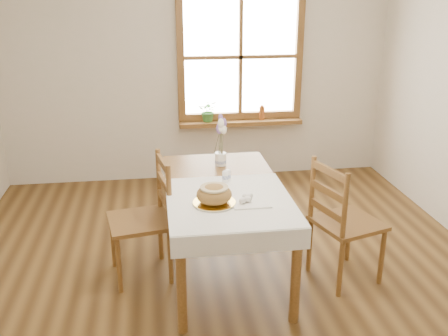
# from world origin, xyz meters

# --- Properties ---
(ground) EXTENTS (5.00, 5.00, 0.00)m
(ground) POSITION_xyz_m (0.00, 0.00, 0.00)
(ground) COLOR brown
(ground) RESTS_ON ground
(room_walls) EXTENTS (4.60, 5.10, 2.65)m
(room_walls) POSITION_xyz_m (0.00, 0.00, 1.71)
(room_walls) COLOR silver
(room_walls) RESTS_ON ground
(window) EXTENTS (1.46, 0.08, 1.46)m
(window) POSITION_xyz_m (0.50, 2.47, 1.45)
(window) COLOR brown
(window) RESTS_ON ground
(window_sill) EXTENTS (1.46, 0.20, 0.05)m
(window_sill) POSITION_xyz_m (0.50, 2.40, 0.69)
(window_sill) COLOR brown
(window_sill) RESTS_ON ground
(dining_table) EXTENTS (0.90, 1.60, 0.75)m
(dining_table) POSITION_xyz_m (0.00, 0.30, 0.66)
(dining_table) COLOR brown
(dining_table) RESTS_ON ground
(table_linen) EXTENTS (0.91, 0.99, 0.01)m
(table_linen) POSITION_xyz_m (0.00, -0.00, 0.76)
(table_linen) COLOR white
(table_linen) RESTS_ON dining_table
(chair_left) EXTENTS (0.56, 0.54, 0.99)m
(chair_left) POSITION_xyz_m (-0.67, 0.32, 0.50)
(chair_left) COLOR brown
(chair_left) RESTS_ON ground
(chair_right) EXTENTS (0.61, 0.59, 1.00)m
(chair_right) POSITION_xyz_m (0.94, 0.06, 0.50)
(chair_right) COLOR brown
(chair_right) RESTS_ON ground
(bread_plate) EXTENTS (0.36, 0.36, 0.02)m
(bread_plate) POSITION_xyz_m (-0.12, -0.05, 0.77)
(bread_plate) COLOR white
(bread_plate) RESTS_ON table_linen
(bread_loaf) EXTENTS (0.25, 0.25, 0.14)m
(bread_loaf) POSITION_xyz_m (-0.12, -0.05, 0.85)
(bread_loaf) COLOR olive
(bread_loaf) RESTS_ON bread_plate
(egg_napkin) EXTENTS (0.27, 0.23, 0.01)m
(egg_napkin) POSITION_xyz_m (0.14, -0.07, 0.77)
(egg_napkin) COLOR white
(egg_napkin) RESTS_ON table_linen
(eggs) EXTENTS (0.21, 0.19, 0.05)m
(eggs) POSITION_xyz_m (0.14, -0.07, 0.80)
(eggs) COLOR white
(eggs) RESTS_ON egg_napkin
(salt_shaker) EXTENTS (0.06, 0.06, 0.10)m
(salt_shaker) POSITION_xyz_m (0.02, 0.36, 0.81)
(salt_shaker) COLOR white
(salt_shaker) RESTS_ON table_linen
(pepper_shaker) EXTENTS (0.06, 0.06, 0.10)m
(pepper_shaker) POSITION_xyz_m (0.04, 0.38, 0.81)
(pepper_shaker) COLOR white
(pepper_shaker) RESTS_ON table_linen
(flower_vase) EXTENTS (0.13, 0.13, 0.11)m
(flower_vase) POSITION_xyz_m (0.04, 0.76, 0.80)
(flower_vase) COLOR white
(flower_vase) RESTS_ON dining_table
(lavender_bouquet) EXTENTS (0.18, 0.18, 0.33)m
(lavender_bouquet) POSITION_xyz_m (0.04, 0.76, 1.02)
(lavender_bouquet) COLOR #7D5DA5
(lavender_bouquet) RESTS_ON flower_vase
(potted_plant) EXTENTS (0.27, 0.29, 0.20)m
(potted_plant) POSITION_xyz_m (0.12, 2.40, 0.81)
(potted_plant) COLOR #3B7930
(potted_plant) RESTS_ON window_sill
(amber_bottle) EXTENTS (0.07, 0.07, 0.18)m
(amber_bottle) POSITION_xyz_m (0.76, 2.40, 0.80)
(amber_bottle) COLOR #9F4F1D
(amber_bottle) RESTS_ON window_sill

